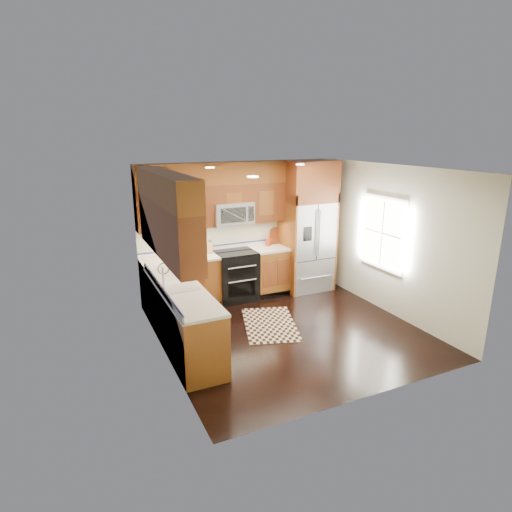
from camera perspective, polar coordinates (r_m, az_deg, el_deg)
name	(u,v)px	position (r m, az deg, el deg)	size (l,w,h in m)	color
ground	(289,331)	(7.09, 4.39, -9.89)	(4.00, 4.00, 0.00)	black
wall_back	(240,229)	(8.37, -2.09, 3.64)	(4.00, 0.02, 2.60)	beige
wall_left	(162,271)	(5.94, -12.45, -1.93)	(0.02, 4.00, 2.60)	beige
wall_right	(391,241)	(7.78, 17.59, 1.94)	(0.02, 4.00, 2.60)	beige
window	(383,233)	(7.89, 16.56, 2.95)	(0.04, 1.10, 1.30)	white
base_cabinets	(199,298)	(7.23, -7.67, -5.58)	(2.85, 3.00, 0.90)	brown
countertop	(204,268)	(7.21, -7.01, -1.64)	(2.86, 3.01, 0.04)	silver
upper_cabinets	(196,202)	(7.01, -7.99, 7.10)	(2.85, 3.00, 1.15)	brown
range	(236,276)	(8.21, -2.74, -2.64)	(0.76, 0.67, 0.95)	black
microwave	(232,213)	(8.03, -3.21, 5.71)	(0.76, 0.40, 0.42)	#B2B2B7
refrigerator	(307,226)	(8.63, 6.87, 3.94)	(0.98, 0.75, 2.60)	#B2B2B7
sink_faucet	(178,284)	(6.31, -10.40, -3.71)	(0.54, 0.44, 0.37)	#B2B2B7
rug	(270,324)	(7.28, 1.87, -9.07)	(0.83, 1.39, 0.01)	black
knife_block	(210,247)	(8.04, -6.14, 1.15)	(0.13, 0.15, 0.25)	tan
utensil_crock	(268,241)	(8.50, 1.65, 2.06)	(0.13, 0.13, 0.30)	#A93014
cutting_board	(276,243)	(8.71, 2.64, 1.77)	(0.34, 0.34, 0.02)	brown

